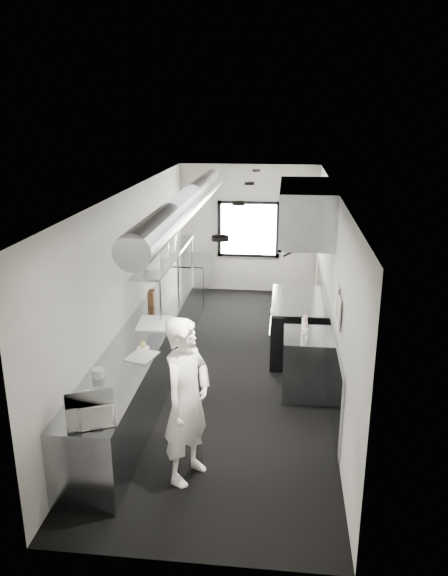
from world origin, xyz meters
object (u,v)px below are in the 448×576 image
(prep_counter, at_px, (151,351))
(far_work_table, at_px, (191,279))
(knife_block, at_px, (151,297))
(plate_stack_a, at_px, (152,259))
(deli_tub_a, at_px, (88,397))
(small_plate, at_px, (143,348))
(cutting_board, at_px, (154,323))
(deli_tub_b, at_px, (98,373))
(plate_stack_b, at_px, (162,248))
(microwave, at_px, (90,411))
(range, at_px, (297,326))
(line_cook, at_px, (187,400))
(plate_stack_d, at_px, (171,237))
(squeeze_bottle_d, at_px, (304,324))
(pass_shelf, at_px, (166,256))
(plate_stack_c, at_px, (168,241))
(squeeze_bottle_a, at_px, (303,339))
(squeeze_bottle_e, at_px, (305,321))
(exhaust_hood, at_px, (305,211))
(bottle_station, at_px, (306,364))
(squeeze_bottle_c, at_px, (305,329))
(squeeze_bottle_b, at_px, (306,334))

(prep_counter, distance_m, far_work_table, 3.70)
(prep_counter, distance_m, knife_block, 1.01)
(plate_stack_a, bearing_deg, deli_tub_a, -90.64)
(small_plate, distance_m, cutting_board, 0.89)
(deli_tub_b, relative_size, plate_stack_b, 0.49)
(microwave, bearing_deg, range, 37.39)
(line_cook, bearing_deg, deli_tub_b, 91.14)
(plate_stack_d, xyz_separation_m, squeeze_bottle_d, (2.33, -2.11, -0.74))
(deli_tub_a, bearing_deg, pass_shelf, 88.99)
(range, bearing_deg, plate_stack_a, -165.25)
(range, bearing_deg, plate_stack_c, 168.17)
(squeeze_bottle_a, xyz_separation_m, squeeze_bottle_e, (0.05, 0.63, 0.01))
(exhaust_hood, relative_size, plate_stack_a, 7.38)
(pass_shelf, distance_m, line_cook, 3.93)
(squeeze_bottle_e, bearing_deg, plate_stack_c, 145.83)
(deli_tub_b, bearing_deg, exhaust_hood, 50.56)
(far_work_table, height_order, plate_stack_b, plate_stack_b)
(pass_shelf, relative_size, squeeze_bottle_e, 16.80)
(deli_tub_b, relative_size, squeeze_bottle_e, 0.82)
(squeeze_bottle_a, bearing_deg, range, 91.38)
(range, relative_size, squeeze_bottle_d, 8.97)
(cutting_board, relative_size, squeeze_bottle_a, 3.69)
(plate_stack_b, distance_m, plate_stack_d, 0.80)
(pass_shelf, bearing_deg, cutting_board, -85.67)
(cutting_board, bearing_deg, prep_counter, 166.59)
(bottle_station, height_order, plate_stack_d, plate_stack_d)
(pass_shelf, distance_m, deli_tub_b, 3.31)
(deli_tub_a, bearing_deg, plate_stack_c, 89.04)
(cutting_board, bearing_deg, exhaust_hood, 29.27)
(far_work_table, bearing_deg, prep_counter, -90.00)
(plate_stack_c, xyz_separation_m, squeeze_bottle_e, (2.32, -1.57, -0.77))
(squeeze_bottle_e, bearing_deg, far_work_table, 122.27)
(deli_tub_a, xyz_separation_m, squeeze_bottle_e, (2.39, 2.42, 0.04))
(exhaust_hood, height_order, plate_stack_a, exhaust_hood)
(plate_stack_c, bearing_deg, range, -11.83)
(microwave, relative_size, squeeze_bottle_a, 2.69)
(line_cook, height_order, squeeze_bottle_c, line_cook)
(range, relative_size, microwave, 3.60)
(exhaust_hood, height_order, squeeze_bottle_d, exhaust_hood)
(line_cook, distance_m, squeeze_bottle_c, 2.43)
(pass_shelf, xyz_separation_m, squeeze_bottle_d, (2.29, -1.50, -0.55))
(squeeze_bottle_b, distance_m, squeeze_bottle_c, 0.17)
(deli_tub_b, relative_size, plate_stack_c, 0.39)
(small_plate, bearing_deg, cutting_board, 94.16)
(squeeze_bottle_b, bearing_deg, squeeze_bottle_e, 89.99)
(bottle_station, distance_m, squeeze_bottle_c, 0.54)
(plate_stack_a, height_order, plate_stack_d, plate_stack_d)
(line_cook, distance_m, plate_stack_a, 3.14)
(plate_stack_c, bearing_deg, plate_stack_a, -91.84)
(plate_stack_d, bearing_deg, deli_tub_b, -91.57)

